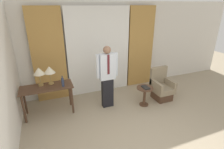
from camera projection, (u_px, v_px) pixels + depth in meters
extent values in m
cube|color=silver|center=(98.00, 49.00, 5.31)|extent=(10.00, 0.06, 2.70)
cube|color=white|center=(99.00, 52.00, 5.22)|extent=(1.91, 0.06, 2.58)
cube|color=#B28442|center=(49.00, 57.00, 4.72)|extent=(0.87, 0.06, 2.58)
cube|color=#B28442|center=(141.00, 48.00, 5.71)|extent=(0.87, 0.06, 2.58)
cube|color=#4C3323|center=(47.00, 87.00, 4.23)|extent=(1.23, 0.53, 0.03)
cylinder|color=#4C3323|center=(24.00, 110.00, 4.00)|extent=(0.05, 0.05, 0.72)
cylinder|color=#4C3323|center=(72.00, 100.00, 4.38)|extent=(0.05, 0.05, 0.72)
cylinder|color=#4C3323|center=(25.00, 101.00, 4.36)|extent=(0.05, 0.05, 0.72)
cylinder|color=#4C3323|center=(70.00, 93.00, 4.74)|extent=(0.05, 0.05, 0.72)
cylinder|color=#9E7F47|center=(41.00, 85.00, 4.27)|extent=(0.12, 0.12, 0.04)
cylinder|color=#9E7F47|center=(40.00, 79.00, 4.22)|extent=(0.02, 0.02, 0.26)
cone|color=beige|center=(39.00, 71.00, 4.14)|extent=(0.27, 0.27, 0.17)
cylinder|color=#9E7F47|center=(51.00, 83.00, 4.35)|extent=(0.12, 0.12, 0.04)
cylinder|color=#9E7F47|center=(50.00, 78.00, 4.30)|extent=(0.02, 0.02, 0.26)
cone|color=beige|center=(49.00, 70.00, 4.22)|extent=(0.27, 0.27, 0.17)
cylinder|color=#2D3851|center=(63.00, 82.00, 4.20)|extent=(0.07, 0.07, 0.21)
cylinder|color=#2D3851|center=(62.00, 77.00, 4.15)|extent=(0.03, 0.03, 0.06)
cube|color=black|center=(107.00, 93.00, 4.68)|extent=(0.29, 0.16, 0.81)
cube|color=silver|center=(107.00, 67.00, 4.40)|extent=(0.41, 0.18, 0.67)
cube|color=#5B1E23|center=(109.00, 65.00, 4.29)|extent=(0.06, 0.01, 0.50)
cylinder|color=silver|center=(98.00, 67.00, 4.31)|extent=(0.09, 0.09, 0.60)
cylinder|color=silver|center=(116.00, 64.00, 4.48)|extent=(0.09, 0.09, 0.60)
sphere|color=#936B51|center=(107.00, 50.00, 4.24)|extent=(0.19, 0.19, 0.19)
cube|color=#4C3323|center=(162.00, 95.00, 5.14)|extent=(0.45, 0.48, 0.24)
cube|color=gray|center=(162.00, 89.00, 5.06)|extent=(0.53, 0.57, 0.16)
cube|color=gray|center=(158.00, 75.00, 5.14)|extent=(0.53, 0.10, 0.52)
cube|color=gray|center=(156.00, 85.00, 4.92)|extent=(0.08, 0.57, 0.18)
cube|color=gray|center=(169.00, 82.00, 5.07)|extent=(0.08, 0.57, 0.18)
cylinder|color=#4C3323|center=(144.00, 104.00, 4.87)|extent=(0.25, 0.25, 0.02)
cylinder|color=#4C3323|center=(144.00, 97.00, 4.78)|extent=(0.07, 0.07, 0.51)
cylinder|color=#4C3323|center=(145.00, 88.00, 4.68)|extent=(0.45, 0.45, 0.02)
cube|color=black|center=(146.00, 87.00, 4.65)|extent=(0.15, 0.24, 0.03)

